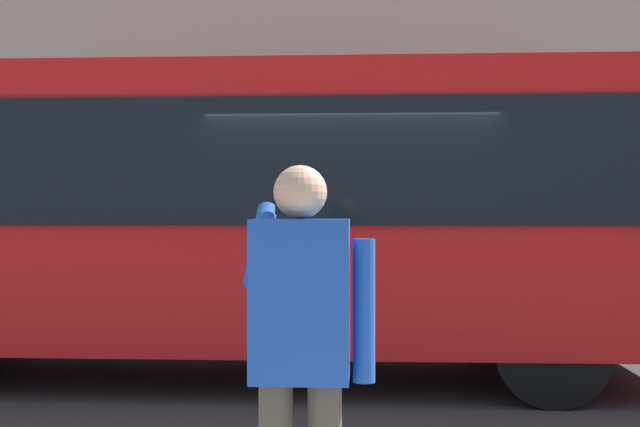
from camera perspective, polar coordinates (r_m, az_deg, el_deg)
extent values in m
plane|color=#38383A|center=(8.13, 2.35, -11.73)|extent=(60.00, 60.00, 0.00)
cube|color=maroon|center=(14.62, 16.66, 5.29)|extent=(4.40, 1.10, 0.24)
cube|color=red|center=(8.28, -6.60, 0.33)|extent=(9.00, 2.50, 2.60)
cube|color=black|center=(7.05, -8.36, 3.64)|extent=(7.60, 0.06, 1.10)
cylinder|color=black|center=(9.46, 12.96, -7.00)|extent=(1.00, 0.28, 1.00)
cylinder|color=black|center=(7.32, 15.90, -9.06)|extent=(1.00, 0.28, 1.00)
cube|color=#1E4CAD|center=(3.33, -1.40, -6.07)|extent=(0.40, 0.24, 0.66)
sphere|color=#D8A884|center=(3.32, -1.40, 1.51)|extent=(0.22, 0.22, 0.22)
cylinder|color=#1E4CAD|center=(3.33, 3.10, -6.78)|extent=(0.09, 0.09, 0.58)
cylinder|color=#1E4CAD|center=(3.50, -4.13, -2.18)|extent=(0.09, 0.48, 0.37)
cube|color=black|center=(3.62, -2.59, 1.06)|extent=(0.07, 0.01, 0.14)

